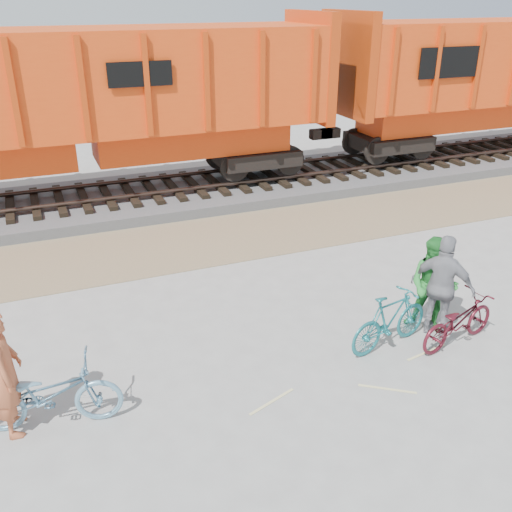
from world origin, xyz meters
The scene contains 11 objects.
ground centered at (0.00, 0.00, 0.00)m, with size 120.00×120.00×0.00m, color #9E9E99.
gravel_strip centered at (0.00, 5.50, 0.01)m, with size 120.00×3.00×0.02m, color #927D5B.
ballast_bed centered at (0.00, 9.00, 0.15)m, with size 120.00×4.00×0.30m, color slate.
track centered at (0.00, 9.00, 0.47)m, with size 120.00×2.60×0.24m.
hopper_car_center centered at (-2.41, 9.00, 3.01)m, with size 14.00×3.13×4.65m.
bicycle_blue centered at (-4.10, -0.07, 0.53)m, with size 0.70×2.01×1.06m, color #6D9FBC.
bicycle_teal centered at (1.49, -0.17, 0.52)m, with size 0.49×1.74×1.05m, color #1B6B71.
bicycle_maroon centered at (2.64, -0.55, 0.46)m, with size 0.61×1.74×0.91m, color #4D111C.
person_solo centered at (-4.60, 0.03, 0.96)m, with size 0.70×0.46×1.92m, color #B75935.
person_man centered at (2.49, 0.03, 0.90)m, with size 0.88×0.68×1.81m, color #237F2E.
person_woman centered at (2.54, -0.15, 0.96)m, with size 1.12×0.47×1.91m, color gray.
Camera 1 is at (-3.82, -7.13, 5.64)m, focal length 40.00 mm.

